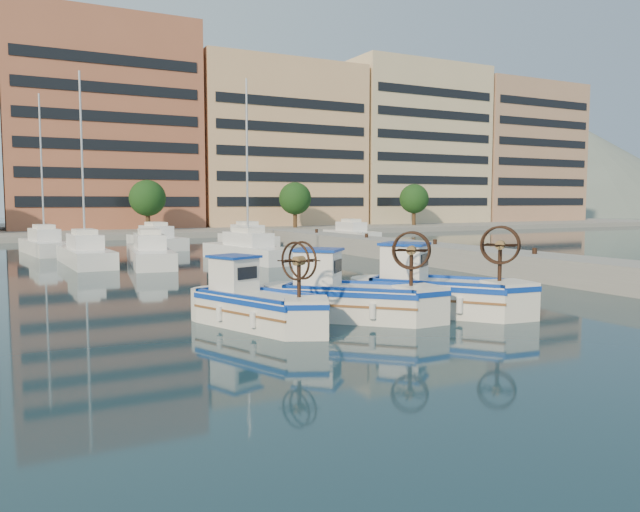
# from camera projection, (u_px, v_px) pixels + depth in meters

# --- Properties ---
(ground) EXTENTS (300.00, 300.00, 0.00)m
(ground) POSITION_uv_depth(u_px,v_px,m) (381.00, 321.00, 19.99)
(ground) COLOR #1A3545
(ground) RESTS_ON ground
(quay) EXTENTS (3.00, 60.00, 1.20)m
(quay) POSITION_uv_depth(u_px,v_px,m) (505.00, 262.00, 32.96)
(quay) COLOR gray
(quay) RESTS_ON ground
(waterfront) EXTENTS (180.00, 40.00, 25.60)m
(waterfront) POSITION_uv_depth(u_px,v_px,m) (168.00, 145.00, 80.80)
(waterfront) COLOR gray
(waterfront) RESTS_ON ground
(hill_east) EXTENTS (160.00, 160.00, 50.00)m
(hill_east) POSITION_uv_depth(u_px,v_px,m) (580.00, 215.00, 181.39)
(hill_east) COLOR slate
(hill_east) RESTS_ON ground
(yacht_marina) EXTENTS (39.22, 22.66, 11.50)m
(yacht_marina) POSITION_uv_depth(u_px,v_px,m) (118.00, 249.00, 42.88)
(yacht_marina) COLOR white
(yacht_marina) RESTS_ON ground
(fishing_boat_a) EXTENTS (3.08, 4.47, 2.70)m
(fishing_boat_a) POSITION_uv_depth(u_px,v_px,m) (256.00, 302.00, 18.98)
(fishing_boat_a) COLOR silver
(fishing_boat_a) RESTS_ON ground
(fishing_boat_b) EXTENTS (4.48, 4.43, 2.89)m
(fishing_boat_b) POSITION_uv_depth(u_px,v_px,m) (350.00, 295.00, 20.13)
(fishing_boat_b) COLOR silver
(fishing_boat_b) RESTS_ON ground
(fishing_boat_c) EXTENTS (4.43, 4.86, 3.03)m
(fishing_boat_c) POSITION_uv_depth(u_px,v_px,m) (436.00, 289.00, 21.17)
(fishing_boat_c) COLOR silver
(fishing_boat_c) RESTS_ON ground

